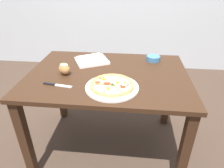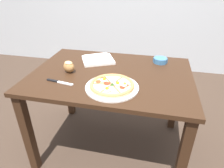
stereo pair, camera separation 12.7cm
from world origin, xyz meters
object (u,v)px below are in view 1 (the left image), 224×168
dining_table (108,86)px  pizza (112,86)px  bread_piece_near (64,69)px  napkin_folded (92,60)px  knife_main (57,85)px  ramekin_bowl (153,58)px

dining_table → pizza: (0.05, -0.21, 0.13)m
dining_table → bread_piece_near: bread_piece_near is taller
napkin_folded → knife_main: napkin_folded is taller
ramekin_bowl → napkin_folded: size_ratio=0.37×
knife_main → ramekin_bowl: bearing=45.9°
ramekin_bowl → napkin_folded: (-0.51, -0.08, -0.01)m
ramekin_bowl → bread_piece_near: 0.74m
dining_table → bread_piece_near: (-0.31, -0.05, 0.15)m
dining_table → pizza: size_ratio=3.41×
pizza → napkin_folded: pizza is taller
ramekin_bowl → knife_main: size_ratio=0.58×
napkin_folded → knife_main: size_ratio=1.55×
pizza → knife_main: size_ratio=1.69×
dining_table → ramekin_bowl: size_ratio=9.97×
dining_table → ramekin_bowl: (0.35, 0.28, 0.13)m
dining_table → ramekin_bowl: ramekin_bowl is taller
pizza → dining_table: bearing=104.1°
pizza → ramekin_bowl: pizza is taller
ramekin_bowl → knife_main: ramekin_bowl is taller
napkin_folded → bread_piece_near: size_ratio=2.71×
napkin_folded → bread_piece_near: bearing=-121.6°
napkin_folded → bread_piece_near: (-0.15, -0.25, 0.03)m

